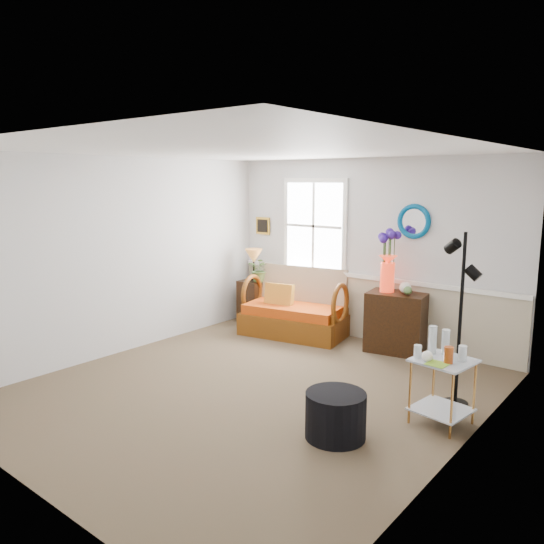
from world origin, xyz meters
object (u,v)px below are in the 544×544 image
Objects in this scene: floor_lamp at (460,321)px; ottoman at (336,415)px; cabinet at (396,322)px; lamp_stand at (253,301)px; side_table at (442,392)px; loveseat at (295,302)px.

floor_lamp is 3.27× the size of ottoman.
cabinet is 1.82m from floor_lamp.
lamp_stand is 3.95m from floor_lamp.
side_table is 1.17× the size of ottoman.
floor_lamp reaches higher than lamp_stand.
loveseat reaches higher than side_table.
floor_lamp is at bearing -30.21° from loveseat.
side_table reaches higher than ottoman.
lamp_stand is at bearing 141.49° from ottoman.
loveseat reaches higher than ottoman.
loveseat is 1.55m from cabinet.
ottoman is (-0.64, -0.86, -0.11)m from side_table.
lamp_stand is at bearing -172.40° from floor_lamp.
loveseat is at bearing 133.07° from ottoman.
side_table is at bearing 53.53° from ottoman.
floor_lamp is at bearing -53.14° from cabinet.
loveseat is 2.19× the size of lamp_stand.
floor_lamp reaches higher than cabinet.
cabinet is 1.27× the size of side_table.
cabinet is 2.17m from side_table.
side_table is (1.31, -1.72, -0.09)m from cabinet.
lamp_stand is 4.13m from side_table.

